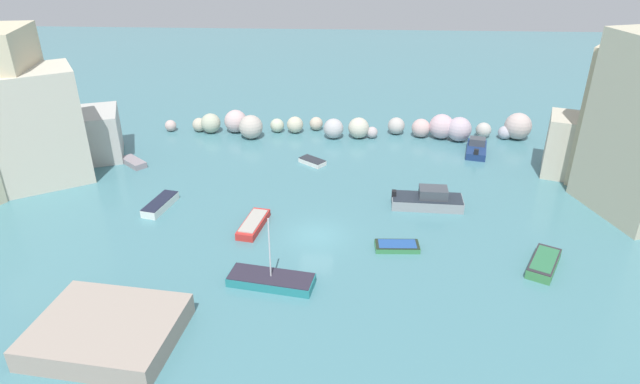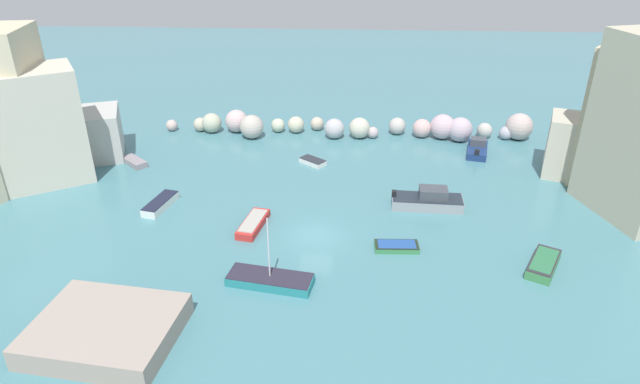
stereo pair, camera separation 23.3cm
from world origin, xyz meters
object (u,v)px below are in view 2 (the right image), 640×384
object	(u,v)px
moored_boat_2	(134,162)
moored_boat_4	(428,200)
moored_boat_7	(544,264)
moored_boat_5	(477,149)
stone_dock	(106,330)
moored_boat_6	(253,224)
moored_boat_0	(270,280)
moored_boat_8	(397,246)
moored_boat_3	(160,204)
moored_boat_1	(313,161)

from	to	relation	value
moored_boat_2	moored_boat_4	xyz separation A→B (m)	(26.98, -6.86, 0.36)
moored_boat_7	moored_boat_5	bearing A→B (deg)	-150.12
moored_boat_5	stone_dock	bearing A→B (deg)	150.59
moored_boat_2	moored_boat_5	distance (m)	33.53
moored_boat_2	moored_boat_6	size ratio (longest dim) A/B	0.70
moored_boat_0	moored_boat_6	bearing A→B (deg)	-62.01
moored_boat_2	moored_boat_8	world-z (taller)	moored_boat_2
moored_boat_0	moored_boat_8	size ratio (longest dim) A/B	1.81
moored_boat_7	moored_boat_8	world-z (taller)	moored_boat_7
moored_boat_4	moored_boat_8	world-z (taller)	moored_boat_4
moored_boat_0	moored_boat_3	bearing A→B (deg)	-33.27
moored_boat_2	moored_boat_7	xyz separation A→B (m)	(33.79, -15.12, 0.10)
moored_boat_3	moored_boat_4	xyz separation A→B (m)	(21.76, 1.40, 0.29)
moored_boat_0	moored_boat_4	world-z (taller)	moored_boat_0
moored_boat_5	moored_boat_8	distance (m)	20.26
moored_boat_5	moored_boat_3	bearing A→B (deg)	128.08
moored_boat_8	moored_boat_7	bearing A→B (deg)	167.16
moored_boat_0	moored_boat_5	distance (m)	28.75
moored_boat_2	moored_boat_6	world-z (taller)	moored_boat_6
moored_boat_1	moored_boat_3	distance (m)	15.10
moored_boat_8	moored_boat_5	bearing A→B (deg)	-119.19
moored_boat_7	stone_dock	bearing A→B (deg)	-44.13
moored_boat_0	moored_boat_3	xyz separation A→B (m)	(-10.37, 9.72, -0.01)
moored_boat_6	stone_dock	bearing A→B (deg)	-15.58
moored_boat_1	moored_boat_6	bearing A→B (deg)	111.29
moored_boat_1	moored_boat_8	xyz separation A→B (m)	(7.05, -14.53, -0.00)
moored_boat_2	moored_boat_8	bearing A→B (deg)	-167.69
moored_boat_2	moored_boat_5	world-z (taller)	moored_boat_5
moored_boat_1	moored_boat_4	world-z (taller)	moored_boat_4
moored_boat_2	moored_boat_7	bearing A→B (deg)	-162.82
moored_boat_5	moored_boat_7	distance (m)	19.89
moored_boat_6	moored_boat_8	size ratio (longest dim) A/B	1.35
moored_boat_2	moored_boat_1	bearing A→B (deg)	-134.64
stone_dock	moored_boat_0	world-z (taller)	moored_boat_0
moored_boat_0	moored_boat_1	bearing A→B (deg)	-84.29
moored_boat_3	moored_boat_4	bearing A→B (deg)	106.33
moored_boat_4	moored_boat_2	bearing A→B (deg)	168.38
stone_dock	moored_boat_7	xyz separation A→B (m)	(26.66, 8.52, -0.30)
moored_boat_2	moored_boat_7	world-z (taller)	moored_boat_7
stone_dock	moored_boat_2	size ratio (longest dim) A/B	2.58
moored_boat_5	moored_boat_8	xyz separation A→B (m)	(-9.15, -18.08, -0.24)
moored_boat_7	moored_boat_3	bearing A→B (deg)	-75.37
moored_boat_0	moored_boat_3	distance (m)	14.22
moored_boat_1	moored_boat_8	world-z (taller)	moored_boat_1
moored_boat_5	moored_boat_4	bearing A→B (deg)	165.02
moored_boat_3	moored_boat_5	bearing A→B (deg)	127.61
moored_boat_8	moored_boat_6	bearing A→B (deg)	-14.88
stone_dock	moored_boat_0	distance (m)	10.19
moored_boat_1	moored_boat_5	size ratio (longest dim) A/B	0.60
moored_boat_8	moored_boat_3	bearing A→B (deg)	-17.41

